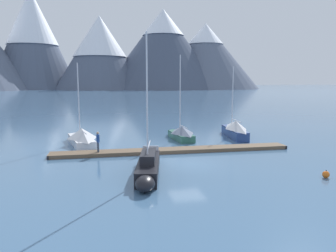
% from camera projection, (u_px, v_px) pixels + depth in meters
% --- Properties ---
extents(ground_plane, '(700.00, 700.00, 0.00)m').
position_uv_depth(ground_plane, '(187.00, 163.00, 24.17)').
color(ground_plane, '#426689').
extents(mountain_central_massif, '(58.66, 58.66, 67.04)m').
position_uv_depth(mountain_central_massif, '(33.00, 36.00, 221.55)').
color(mountain_central_massif, '#4C566B').
rests_on(mountain_central_massif, ground).
extents(mountain_shoulder_ridge, '(61.04, 61.04, 49.08)m').
position_uv_depth(mountain_shoulder_ridge, '(100.00, 50.00, 217.88)').
color(mountain_shoulder_ridge, '#4C566B').
rests_on(mountain_shoulder_ridge, ground).
extents(mountain_east_summit, '(84.67, 84.67, 55.37)m').
position_uv_depth(mountain_east_summit, '(163.00, 48.00, 228.42)').
color(mountain_east_summit, '#424C60').
rests_on(mountain_east_summit, ground).
extents(mountain_rear_spur, '(77.76, 77.76, 46.94)m').
position_uv_depth(mountain_rear_spur, '(205.00, 56.00, 236.74)').
color(mountain_rear_spur, slate).
rests_on(mountain_rear_spur, ground).
extents(dock, '(20.69, 2.69, 0.30)m').
position_uv_depth(dock, '(173.00, 150.00, 28.00)').
color(dock, brown).
rests_on(dock, ground).
extents(sailboat_nearest_berth, '(2.94, 6.99, 7.82)m').
position_uv_depth(sailboat_nearest_berth, '(81.00, 136.00, 31.20)').
color(sailboat_nearest_berth, white).
rests_on(sailboat_nearest_berth, ground).
extents(sailboat_second_berth, '(2.90, 7.36, 9.04)m').
position_uv_depth(sailboat_second_berth, '(148.00, 167.00, 20.84)').
color(sailboat_second_berth, black).
rests_on(sailboat_second_berth, ground).
extents(sailboat_mid_dock_port, '(1.92, 5.86, 8.75)m').
position_uv_depth(sailboat_mid_dock_port, '(180.00, 133.00, 34.00)').
color(sailboat_mid_dock_port, '#336B56').
rests_on(sailboat_mid_dock_port, ground).
extents(sailboat_mid_dock_starboard, '(2.48, 7.25, 7.67)m').
position_uv_depth(sailboat_mid_dock_starboard, '(234.00, 129.00, 35.22)').
color(sailboat_mid_dock_starboard, navy).
rests_on(sailboat_mid_dock_starboard, ground).
extents(person_on_dock, '(0.25, 0.59, 1.69)m').
position_uv_depth(person_on_dock, '(98.00, 141.00, 26.52)').
color(person_on_dock, '#384256').
rests_on(person_on_dock, dock).
extents(mooring_buoy_channel_marker, '(0.45, 0.45, 0.53)m').
position_uv_depth(mooring_buoy_channel_marker, '(326.00, 174.00, 20.55)').
color(mooring_buoy_channel_marker, orange).
rests_on(mooring_buoy_channel_marker, ground).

